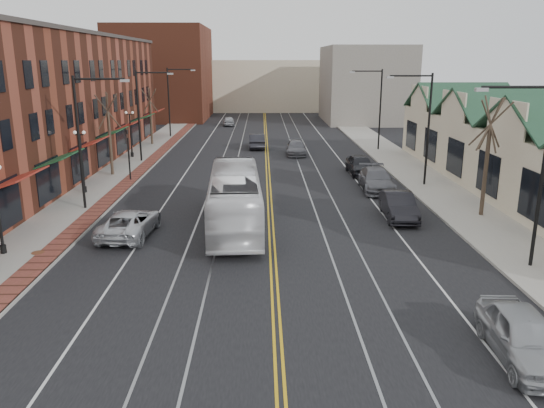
{
  "coord_description": "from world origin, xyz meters",
  "views": [
    {
      "loc": [
        -0.49,
        -15.93,
        9.02
      ],
      "look_at": [
        0.0,
        9.84,
        2.0
      ],
      "focal_mm": 35.0,
      "sensor_mm": 36.0,
      "label": 1
    }
  ],
  "objects_px": {
    "transit_bus": "(235,199)",
    "parked_car_c": "(376,180)",
    "parked_suv": "(130,223)",
    "parked_car_b": "(399,206)",
    "parked_car_d": "(360,165)",
    "parked_car_a": "(524,336)"
  },
  "relations": [
    {
      "from": "parked_car_d",
      "to": "parked_suv",
      "type": "bearing_deg",
      "value": -135.73
    },
    {
      "from": "parked_suv",
      "to": "parked_car_d",
      "type": "relative_size",
      "value": 1.1
    },
    {
      "from": "parked_suv",
      "to": "parked_car_b",
      "type": "xyz_separation_m",
      "value": [
        15.0,
        2.92,
        0.06
      ]
    },
    {
      "from": "parked_car_d",
      "to": "transit_bus",
      "type": "bearing_deg",
      "value": -125.98
    },
    {
      "from": "parked_suv",
      "to": "parked_car_c",
      "type": "xyz_separation_m",
      "value": [
        15.15,
        9.91,
        0.06
      ]
    },
    {
      "from": "parked_suv",
      "to": "parked_car_c",
      "type": "distance_m",
      "value": 18.11
    },
    {
      "from": "transit_bus",
      "to": "parked_car_b",
      "type": "relative_size",
      "value": 2.46
    },
    {
      "from": "parked_suv",
      "to": "parked_car_a",
      "type": "xyz_separation_m",
      "value": [
        15.07,
        -12.26,
        0.07
      ]
    },
    {
      "from": "transit_bus",
      "to": "parked_car_a",
      "type": "bearing_deg",
      "value": 121.91
    },
    {
      "from": "parked_suv",
      "to": "parked_car_b",
      "type": "bearing_deg",
      "value": -164.89
    },
    {
      "from": "transit_bus",
      "to": "parked_suv",
      "type": "relative_size",
      "value": 2.23
    },
    {
      "from": "parked_car_a",
      "to": "parked_car_d",
      "type": "height_order",
      "value": "parked_car_d"
    },
    {
      "from": "transit_bus",
      "to": "parked_car_b",
      "type": "height_order",
      "value": "transit_bus"
    },
    {
      "from": "transit_bus",
      "to": "parked_car_b",
      "type": "bearing_deg",
      "value": -174.69
    },
    {
      "from": "parked_suv",
      "to": "parked_car_a",
      "type": "distance_m",
      "value": 19.43
    },
    {
      "from": "parked_car_c",
      "to": "parked_suv",
      "type": "bearing_deg",
      "value": -144.25
    },
    {
      "from": "transit_bus",
      "to": "parked_car_b",
      "type": "xyz_separation_m",
      "value": [
        9.5,
        1.35,
        -0.83
      ]
    },
    {
      "from": "transit_bus",
      "to": "parked_car_c",
      "type": "relative_size",
      "value": 2.15
    },
    {
      "from": "parked_car_a",
      "to": "parked_car_b",
      "type": "bearing_deg",
      "value": 93.69
    },
    {
      "from": "transit_bus",
      "to": "parked_car_d",
      "type": "height_order",
      "value": "transit_bus"
    },
    {
      "from": "parked_car_c",
      "to": "parked_car_d",
      "type": "distance_m",
      "value": 5.5
    },
    {
      "from": "transit_bus",
      "to": "parked_suv",
      "type": "height_order",
      "value": "transit_bus"
    }
  ]
}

